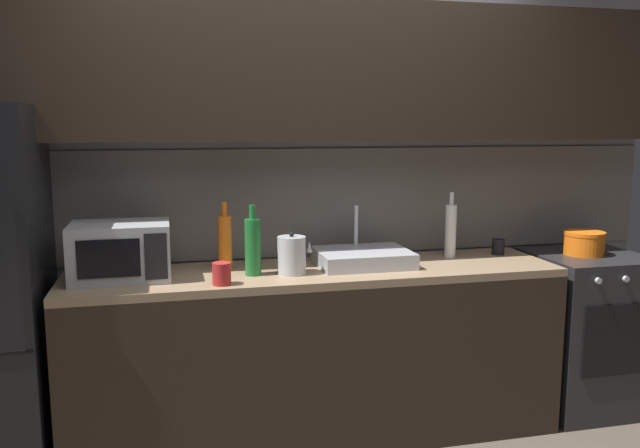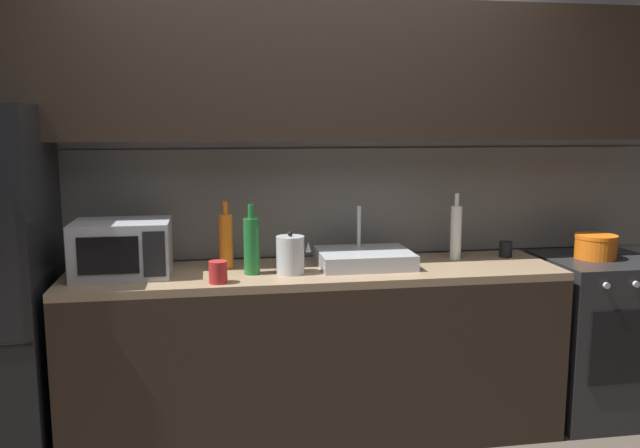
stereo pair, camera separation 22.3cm
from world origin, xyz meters
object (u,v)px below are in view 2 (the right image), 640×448
object	(u,v)px
wine_bottle_white	(456,232)
mug_red	(218,272)
wine_bottle_orange	(226,240)
cooking_pot	(596,247)
wine_bottle_green	(252,245)
oven_range	(596,336)
kettle	(290,255)
mug_dark	(506,249)
microwave	(122,248)

from	to	relation	value
wine_bottle_white	mug_red	world-z (taller)	wine_bottle_white
wine_bottle_orange	cooking_pot	world-z (taller)	wine_bottle_orange
wine_bottle_green	oven_range	bearing A→B (deg)	1.61
kettle	wine_bottle_orange	xyz separation A→B (m)	(-0.31, 0.17, 0.05)
wine_bottle_green	cooking_pot	size ratio (longest dim) A/B	1.54
wine_bottle_orange	mug_dark	distance (m)	1.55
wine_bottle_orange	wine_bottle_green	size ratio (longest dim) A/B	1.00
mug_dark	cooking_pot	bearing A→B (deg)	-14.17
wine_bottle_white	mug_dark	world-z (taller)	wine_bottle_white
microwave	wine_bottle_white	size ratio (longest dim) A/B	1.27
microwave	mug_dark	world-z (taller)	microwave
wine_bottle_white	wine_bottle_green	xyz separation A→B (m)	(-1.12, -0.17, -0.01)
mug_dark	mug_red	bearing A→B (deg)	-168.12
kettle	wine_bottle_green	world-z (taller)	wine_bottle_green
kettle	wine_bottle_white	bearing A→B (deg)	11.60
cooking_pot	mug_red	bearing A→B (deg)	-174.03
wine_bottle_orange	wine_bottle_green	bearing A→B (deg)	-51.59
microwave	wine_bottle_orange	world-z (taller)	wine_bottle_orange
mug_red	mug_dark	bearing A→B (deg)	11.88
wine_bottle_orange	mug_red	xyz separation A→B (m)	(-0.05, -0.31, -0.09)
wine_bottle_white	mug_red	xyz separation A→B (m)	(-1.29, -0.33, -0.10)
microwave	wine_bottle_orange	xyz separation A→B (m)	(0.50, 0.08, 0.01)
oven_range	kettle	bearing A→B (deg)	-177.54
kettle	wine_bottle_orange	bearing A→B (deg)	150.83
mug_dark	cooking_pot	size ratio (longest dim) A/B	0.39
wine_bottle_orange	kettle	bearing A→B (deg)	-29.17
cooking_pot	wine_bottle_orange	bearing A→B (deg)	177.22
wine_bottle_orange	cooking_pot	distance (m)	2.02
wine_bottle_green	kettle	bearing A→B (deg)	-6.16
kettle	mug_red	xyz separation A→B (m)	(-0.36, -0.14, -0.04)
oven_range	wine_bottle_orange	bearing A→B (deg)	177.23
mug_red	cooking_pot	bearing A→B (deg)	5.97
wine_bottle_white	cooking_pot	bearing A→B (deg)	-8.60
wine_bottle_orange	mug_dark	bearing A→B (deg)	0.78
oven_range	kettle	xyz separation A→B (m)	(-1.74, -0.07, 0.54)
oven_range	wine_bottle_orange	size ratio (longest dim) A/B	2.60
wine_bottle_orange	oven_range	bearing A→B (deg)	-2.77
wine_bottle_green	mug_dark	xyz separation A→B (m)	(1.42, 0.17, -0.10)
mug_dark	wine_bottle_white	bearing A→B (deg)	-179.45
wine_bottle_white	mug_red	bearing A→B (deg)	-165.62
wine_bottle_green	cooking_pot	bearing A→B (deg)	1.68
wine_bottle_white	mug_dark	distance (m)	0.32
microwave	kettle	size ratio (longest dim) A/B	2.18
kettle	wine_bottle_green	size ratio (longest dim) A/B	0.61
kettle	wine_bottle_green	bearing A→B (deg)	173.84
kettle	mug_dark	distance (m)	1.25
wine_bottle_orange	wine_bottle_green	distance (m)	0.20
wine_bottle_white	wine_bottle_green	bearing A→B (deg)	-171.33
mug_dark	cooking_pot	distance (m)	0.49
wine_bottle_orange	cooking_pot	xyz separation A→B (m)	(2.01, -0.10, -0.08)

